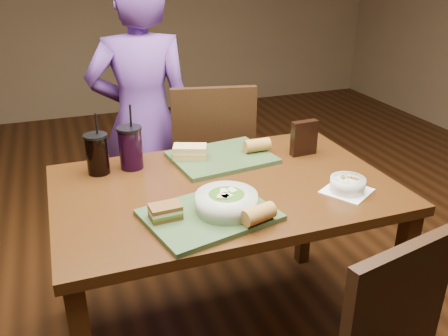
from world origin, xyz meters
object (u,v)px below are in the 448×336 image
Objects in this scene: cup_berry at (131,147)px; chip_bag at (304,138)px; salad_bowl at (226,201)px; soup_bowl at (348,184)px; sandwich_far at (190,152)px; dining_table at (224,205)px; diner at (143,121)px; sandwich_near at (165,212)px; tray_near at (209,215)px; cup_cola at (97,154)px; chair_far at (208,162)px; baguette_near at (258,214)px; tray_far at (222,157)px; baguette_far at (257,145)px.

cup_berry is 0.76m from chip_bag.
chip_bag is (0.51, 0.39, 0.02)m from salad_bowl.
sandwich_far is at bearing 135.11° from soup_bowl.
cup_berry reaches higher than dining_table.
diner reaches higher than salad_bowl.
dining_table is at bearing 36.12° from sandwich_near.
tray_near is 2.64× the size of sandwich_far.
salad_bowl is 0.63m from cup_cola.
baguette_near is at bearing -98.93° from chair_far.
cup_cola is (-0.52, 0.04, 0.08)m from tray_far.
sandwich_near is at bearing -128.99° from tray_far.
baguette_near is at bearing -53.97° from cup_cola.
soup_bowl is (0.49, 0.01, -0.02)m from salad_bowl.
chip_bag is (0.28, -0.52, 0.28)m from chair_far.
chip_bag is (0.57, 0.39, 0.07)m from tray_near.
soup_bowl is (0.34, -0.45, 0.02)m from tray_far.
diner reaches higher than cup_cola.
chair_far is 0.50m from tray_far.
chip_bag is (0.36, -0.07, 0.07)m from tray_far.
salad_bowl is 1.36× the size of chip_bag.
tray_near is 2.69× the size of chip_bag.
chip_bag is at bearing 86.80° from soup_bowl.
tray_near is (-0.29, -0.90, 0.21)m from chair_far.
tray_near is 0.50m from tray_far.
tray_far is at bearing 82.21° from baguette_near.
salad_bowl is at bearing -145.76° from chip_bag.
baguette_far is at bearing -5.55° from cup_berry.
tray_near is 0.54m from cup_berry.
dining_table is 0.49m from soup_bowl.
baguette_near is (0.28, -0.13, 0.00)m from sandwich_near.
cup_berry is (-0.31, 0.28, 0.18)m from dining_table.
chip_bag is at bearing -8.90° from cup_berry.
diner reaches higher than sandwich_near.
baguette_far is (0.08, -0.45, 0.25)m from chair_far.
diner is 14.20× the size of sandwich_near.
salad_bowl is (-0.23, -0.91, 0.26)m from chair_far.
baguette_near is 0.41× the size of cup_berry.
dining_table is at bearing -136.29° from baguette_far.
diner is 0.64m from tray_far.
baguette_near is (0.06, -0.59, 0.00)m from sandwich_far.
tray_near is at bearing -114.66° from tray_far.
tray_near is at bearing -70.95° from cup_berry.
salad_bowl is at bearing -53.53° from cup_cola.
cup_berry is at bearing 93.10° from sandwich_near.
baguette_near reaches higher than dining_table.
chair_far is 0.54m from sandwich_far.
chip_bag is (0.02, 0.38, 0.05)m from soup_bowl.
tray_near is 3.70× the size of baguette_near.
salad_bowl is (-0.15, -0.46, 0.04)m from tray_far.
soup_bowl is (0.55, 0.01, 0.02)m from tray_near.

